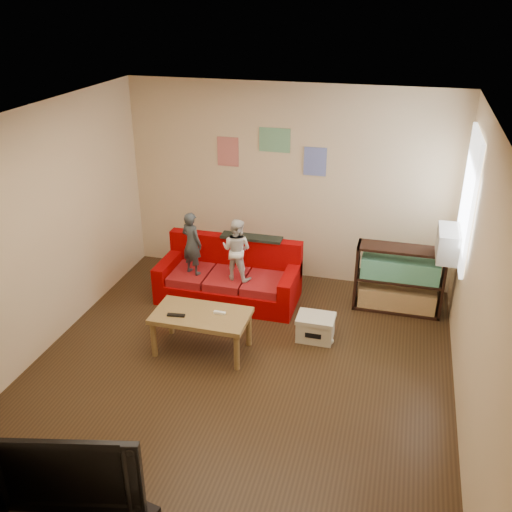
% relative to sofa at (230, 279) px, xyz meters
% --- Properties ---
extents(room_shell, '(4.52, 5.02, 2.72)m').
position_rel_sofa_xyz_m(room_shell, '(0.58, -1.62, 1.08)').
color(room_shell, '#3A2714').
rests_on(room_shell, ground).
extents(sofa, '(1.82, 0.84, 0.80)m').
position_rel_sofa_xyz_m(sofa, '(0.00, 0.00, 0.00)').
color(sofa, '#9B0202').
rests_on(sofa, ground).
extents(child_a, '(0.36, 0.30, 0.84)m').
position_rel_sofa_xyz_m(child_a, '(-0.45, -0.16, 0.53)').
color(child_a, '#373C41').
rests_on(child_a, sofa).
extents(child_b, '(0.44, 0.37, 0.81)m').
position_rel_sofa_xyz_m(child_b, '(0.15, -0.16, 0.52)').
color(child_b, silver).
rests_on(child_b, sofa).
extents(coffee_table, '(1.07, 0.59, 0.48)m').
position_rel_sofa_xyz_m(coffee_table, '(0.07, -1.27, 0.15)').
color(coffee_table, olive).
rests_on(coffee_table, ground).
extents(remote, '(0.20, 0.07, 0.02)m').
position_rel_sofa_xyz_m(remote, '(-0.18, -1.39, 0.23)').
color(remote, black).
rests_on(remote, coffee_table).
extents(game_controller, '(0.13, 0.04, 0.03)m').
position_rel_sofa_xyz_m(game_controller, '(0.27, -1.22, 0.23)').
color(game_controller, white).
rests_on(game_controller, coffee_table).
extents(bookshelf, '(1.09, 0.33, 0.87)m').
position_rel_sofa_xyz_m(bookshelf, '(2.16, 0.24, 0.12)').
color(bookshelf, black).
rests_on(bookshelf, ground).
extents(window, '(0.04, 1.08, 1.48)m').
position_rel_sofa_xyz_m(window, '(2.80, 0.03, 1.37)').
color(window, white).
rests_on(window, room_shell).
extents(ac_unit, '(0.28, 0.55, 0.35)m').
position_rel_sofa_xyz_m(ac_unit, '(2.68, 0.03, 0.81)').
color(ac_unit, '#B7B2A3').
rests_on(ac_unit, window).
extents(artwork_left, '(0.30, 0.01, 0.40)m').
position_rel_sofa_xyz_m(artwork_left, '(-0.27, 0.86, 1.48)').
color(artwork_left, '#D87266').
rests_on(artwork_left, room_shell).
extents(artwork_center, '(0.42, 0.01, 0.32)m').
position_rel_sofa_xyz_m(artwork_center, '(0.38, 0.86, 1.68)').
color(artwork_center, '#72B27F').
rests_on(artwork_center, room_shell).
extents(artwork_right, '(0.30, 0.01, 0.38)m').
position_rel_sofa_xyz_m(artwork_right, '(0.93, 0.86, 1.43)').
color(artwork_right, '#727FCC').
rests_on(artwork_right, room_shell).
extents(file_box, '(0.44, 0.33, 0.30)m').
position_rel_sofa_xyz_m(file_box, '(1.27, -0.70, -0.12)').
color(file_box, beige).
rests_on(file_box, ground).
extents(television, '(1.10, 0.39, 0.63)m').
position_rel_sofa_xyz_m(television, '(0.05, -3.87, 0.50)').
color(television, black).
rests_on(television, tv_stand).
extents(tissue, '(0.11, 0.11, 0.09)m').
position_rel_sofa_xyz_m(tissue, '(1.46, -0.78, -0.22)').
color(tissue, beige).
rests_on(tissue, ground).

